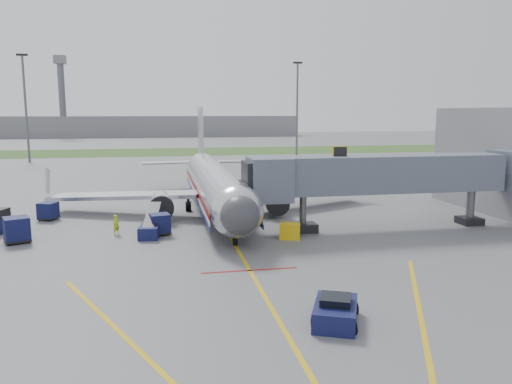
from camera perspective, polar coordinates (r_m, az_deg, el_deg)
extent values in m
plane|color=#565659|center=(34.73, -1.91, -6.94)|extent=(400.00, 400.00, 0.00)
cube|color=#2D4C1E|center=(123.44, -8.55, 4.58)|extent=(300.00, 25.00, 0.01)
cube|color=gold|center=(32.84, -1.35, -7.88)|extent=(0.25, 50.00, 0.01)
cube|color=maroon|center=(30.96, -0.72, -8.95)|extent=(6.00, 0.25, 0.01)
cube|color=gold|center=(21.27, -12.47, -17.96)|extent=(9.52, 20.04, 0.01)
cube|color=gold|center=(24.04, 18.60, -14.93)|extent=(9.52, 20.04, 0.01)
cylinder|color=silver|center=(48.74, -4.71, 0.96)|extent=(3.80, 28.00, 3.80)
sphere|color=silver|center=(35.05, -2.19, -2.25)|extent=(3.80, 3.80, 3.80)
sphere|color=#38383D|center=(33.79, -1.85, -2.67)|extent=(2.74, 2.74, 2.74)
cube|color=black|center=(34.56, -2.09, -1.48)|extent=(2.20, 1.20, 0.55)
cone|color=silver|center=(65.04, -6.32, 2.99)|extent=(3.80, 5.00, 3.80)
cube|color=#B7BAC1|center=(64.24, -6.35, 6.49)|extent=(0.35, 4.20, 7.00)
cube|color=#B7BAC1|center=(48.70, -14.69, -0.39)|extent=(15.10, 8.59, 1.13)
cube|color=#B7BAC1|center=(50.49, 4.93, 0.21)|extent=(15.10, 8.59, 1.13)
cylinder|color=silver|center=(45.71, -10.77, -1.44)|extent=(2.10, 3.60, 2.10)
cylinder|color=silver|center=(46.89, 2.04, -1.02)|extent=(2.10, 3.60, 2.10)
cube|color=maroon|center=(49.03, -2.48, 0.61)|extent=(0.05, 28.00, 0.45)
cube|color=navy|center=(49.17, -2.47, -0.42)|extent=(0.05, 28.00, 0.35)
cylinder|color=black|center=(36.56, -2.41, -5.63)|extent=(0.28, 0.70, 0.70)
cylinder|color=black|center=(49.39, -7.75, -1.64)|extent=(0.50, 1.00, 1.00)
cylinder|color=black|center=(49.94, -1.78, -1.44)|extent=(0.50, 1.00, 1.00)
cube|color=slate|center=(42.41, 14.57, 2.05)|extent=(20.00, 3.00, 3.00)
cube|color=slate|center=(39.23, 1.52, 1.50)|extent=(3.20, 3.60, 3.40)
cube|color=black|center=(38.99, -0.20, 1.45)|extent=(1.60, 3.00, 2.80)
cube|color=#E4B90D|center=(40.67, 9.56, 4.48)|extent=(1.20, 0.15, 1.00)
cylinder|color=#595B60|center=(40.40, 5.39, -2.42)|extent=(0.56, 0.56, 3.10)
cube|color=black|center=(40.66, 5.36, -4.07)|extent=(2.20, 1.60, 0.70)
cylinder|color=#595B60|center=(46.84, 23.29, -1.53)|extent=(0.70, 0.70, 3.10)
cube|color=black|center=(47.07, 23.20, -3.02)|extent=(1.80, 1.80, 0.60)
cylinder|color=#595B60|center=(105.90, -24.81, 8.53)|extent=(0.44, 0.44, 20.00)
cube|color=black|center=(106.42, -25.18, 14.01)|extent=(2.00, 0.40, 0.40)
cylinder|color=#595B60|center=(112.11, 4.72, 9.32)|extent=(0.44, 0.44, 20.00)
cube|color=black|center=(112.61, 4.79, 14.51)|extent=(2.00, 0.40, 0.40)
cube|color=slate|center=(203.09, -12.43, 7.35)|extent=(120.00, 14.00, 8.00)
cylinder|color=#595B60|center=(201.04, -21.27, 9.79)|extent=(2.40, 2.40, 28.00)
cube|color=slate|center=(201.87, -21.51, 13.90)|extent=(4.00, 4.00, 3.00)
cube|color=#0C1135|center=(23.87, 9.06, -13.51)|extent=(2.98, 3.60, 0.95)
cube|color=black|center=(23.65, 9.10, -12.16)|extent=(1.81, 1.81, 0.43)
cylinder|color=black|center=(22.95, 6.87, -14.77)|extent=(0.45, 0.71, 0.69)
cylinder|color=black|center=(22.87, 10.87, -14.96)|extent=(0.45, 0.71, 0.69)
cylinder|color=black|center=(25.00, 7.41, -12.71)|extent=(0.45, 0.71, 0.69)
cylinder|color=black|center=(24.93, 11.05, -12.88)|extent=(0.45, 0.71, 0.69)
cylinder|color=black|center=(45.86, -26.15, -3.56)|extent=(0.40, 0.60, 0.55)
cube|color=#0C1135|center=(41.14, -25.67, -3.79)|extent=(2.23, 2.23, 1.71)
cube|color=black|center=(41.33, -25.59, -4.95)|extent=(2.30, 2.30, 0.13)
cylinder|color=black|center=(40.63, -26.39, -5.30)|extent=(0.34, 0.38, 0.31)
cylinder|color=black|center=(40.77, -24.54, -5.12)|extent=(0.34, 0.38, 0.31)
cylinder|color=black|center=(41.91, -26.60, -4.89)|extent=(0.34, 0.38, 0.31)
cylinder|color=black|center=(42.06, -24.80, -4.72)|extent=(0.34, 0.38, 0.31)
cube|color=#0C1135|center=(48.59, -22.68, -1.94)|extent=(1.85, 1.85, 1.42)
cube|color=black|center=(48.72, -22.62, -2.76)|extent=(1.90, 1.90, 0.11)
cylinder|color=black|center=(48.58, -23.52, -2.89)|extent=(0.28, 0.31, 0.26)
cylinder|color=black|center=(47.98, -22.43, -2.96)|extent=(0.28, 0.31, 0.26)
cylinder|color=black|center=(49.48, -22.81, -2.64)|extent=(0.28, 0.31, 0.26)
cylinder|color=black|center=(48.88, -21.73, -2.71)|extent=(0.28, 0.31, 0.26)
cube|color=#0C1135|center=(40.24, -10.94, -3.52)|extent=(1.75, 1.75, 1.49)
cube|color=black|center=(40.41, -10.91, -4.54)|extent=(1.81, 1.81, 0.12)
cylinder|color=black|center=(39.76, -11.56, -4.84)|extent=(0.26, 0.30, 0.27)
cylinder|color=black|center=(39.98, -9.93, -4.72)|extent=(0.26, 0.30, 0.27)
cylinder|color=black|center=(40.86, -11.86, -4.47)|extent=(0.26, 0.30, 0.27)
cylinder|color=black|center=(41.08, -10.28, -4.35)|extent=(0.26, 0.30, 0.27)
cube|color=#0C1135|center=(40.22, -11.89, -4.20)|extent=(2.00, 3.95, 0.94)
cube|color=black|center=(40.51, -11.82, -2.66)|extent=(1.55, 4.32, 1.48)
cylinder|color=black|center=(39.04, -12.96, -4.91)|extent=(0.31, 0.62, 0.59)
cylinder|color=black|center=(38.87, -11.44, -4.92)|extent=(0.31, 0.62, 0.59)
cylinder|color=black|center=(41.65, -12.30, -4.00)|extent=(0.31, 0.62, 0.59)
cylinder|color=black|center=(41.49, -10.87, -4.01)|extent=(0.31, 0.62, 0.59)
cube|color=#E4B90D|center=(38.30, 3.88, -4.47)|extent=(1.78, 1.44, 1.23)
cylinder|color=black|center=(38.43, 3.11, -5.12)|extent=(0.29, 0.36, 0.31)
cylinder|color=black|center=(38.39, 4.65, -5.16)|extent=(0.29, 0.36, 0.31)
imported|color=#B5C717|center=(40.91, -15.67, -3.63)|extent=(0.70, 0.67, 1.62)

